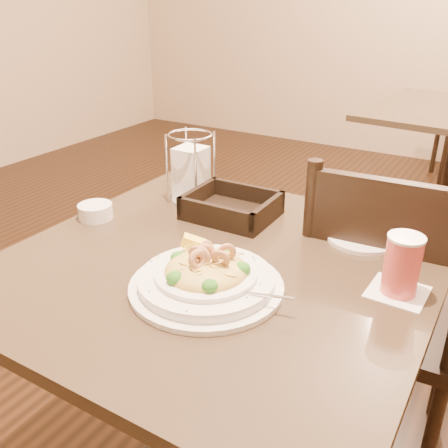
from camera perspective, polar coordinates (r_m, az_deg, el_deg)
The scene contains 8 objects.
main_table at distance 1.23m, azimuth -0.49°, elevation -13.73°, with size 0.90×0.90×0.74m.
dining_chair_near at distance 1.43m, azimuth 17.66°, elevation -9.38°, with size 0.45×0.45×0.93m.
pasta_bowl at distance 0.98m, azimuth -2.04°, elevation -6.00°, with size 0.34×0.31×0.10m.
drink_glass at distance 1.01m, azimuth 19.68°, elevation -4.49°, with size 0.11×0.11×0.12m.
bread_basket at distance 1.30m, azimuth 0.87°, elevation 1.77°, with size 0.22×0.18×0.06m.
napkin_caddy at distance 1.39m, azimuth -3.77°, elevation 5.94°, with size 0.12×0.12×0.19m.
side_plate at distance 1.23m, azimuth 15.49°, elevation -1.56°, with size 0.17×0.17×0.01m, color white.
butter_ramekin at distance 1.34m, azimuth -14.49°, elevation 1.41°, with size 0.09×0.09×0.04m, color white.
Camera 1 is at (0.50, -0.82, 1.28)m, focal length 40.00 mm.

